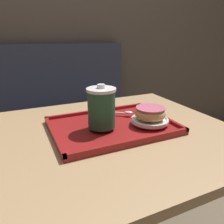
# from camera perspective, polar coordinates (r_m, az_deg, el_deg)

# --- Properties ---
(wall_behind) EXTENTS (8.00, 0.05, 2.40)m
(wall_behind) POSITION_cam_1_polar(r_m,az_deg,el_deg) (1.80, -15.08, 23.29)
(wall_behind) COLOR brown
(wall_behind) RESTS_ON ground_plane
(booth_bench) EXTENTS (1.59, 0.44, 1.00)m
(booth_bench) POSITION_cam_1_polar(r_m,az_deg,el_deg) (1.70, -20.99, -7.90)
(booth_bench) COLOR #33384C
(booth_bench) RESTS_ON ground_plane
(cafe_table) EXTENTS (0.83, 0.78, 0.73)m
(cafe_table) POSITION_cam_1_polar(r_m,az_deg,el_deg) (0.90, 1.90, -15.20)
(cafe_table) COLOR tan
(cafe_table) RESTS_ON ground_plane
(serving_tray) EXTENTS (0.44, 0.33, 0.02)m
(serving_tray) POSITION_cam_1_polar(r_m,az_deg,el_deg) (0.82, 0.00, -3.75)
(serving_tray) COLOR maroon
(serving_tray) RESTS_ON cafe_table
(coffee_cup_front) EXTENTS (0.10, 0.10, 0.15)m
(coffee_cup_front) POSITION_cam_1_polar(r_m,az_deg,el_deg) (0.75, -2.89, 1.27)
(coffee_cup_front) COLOR #235638
(coffee_cup_front) RESTS_ON serving_tray
(plate_with_chocolate_donut) EXTENTS (0.14, 0.14, 0.01)m
(plate_with_chocolate_donut) POSITION_cam_1_polar(r_m,az_deg,el_deg) (0.82, 9.83, -2.07)
(plate_with_chocolate_donut) COLOR white
(plate_with_chocolate_donut) RESTS_ON serving_tray
(donut_chocolate_glazed) EXTENTS (0.11, 0.11, 0.04)m
(donut_chocolate_glazed) POSITION_cam_1_polar(r_m,az_deg,el_deg) (0.81, 9.94, -0.20)
(donut_chocolate_glazed) COLOR #DBB270
(donut_chocolate_glazed) RESTS_ON plate_with_chocolate_donut
(spoon) EXTENTS (0.15, 0.11, 0.01)m
(spoon) POSITION_cam_1_polar(r_m,az_deg,el_deg) (0.90, 2.62, -0.08)
(spoon) COLOR silver
(spoon) RESTS_ON serving_tray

